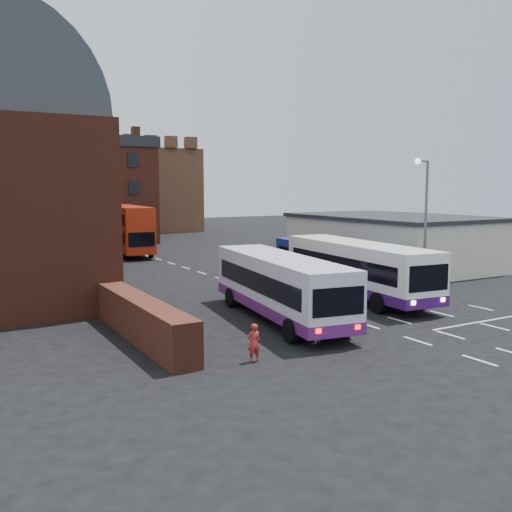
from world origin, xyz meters
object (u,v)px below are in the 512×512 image
bus_white_outbound (280,282)px  bus_blue (320,258)px  street_lamp (424,213)px  pedestrian_red (254,343)px  bus_white_inbound (358,266)px  pedestrian_beige (314,328)px  bus_red_double (127,229)px

bus_white_outbound → bus_blue: 12.76m
street_lamp → pedestrian_red: street_lamp is taller
bus_white_inbound → pedestrian_beige: (-7.97, -6.78, -1.28)m
bus_white_outbound → bus_blue: (9.02, 9.02, -0.32)m
bus_red_double → pedestrian_red: size_ratio=8.13×
street_lamp → pedestrian_beige: size_ratio=6.10×
bus_blue → pedestrian_beige: bearing=58.8°
pedestrian_beige → bus_red_double: bearing=-115.5°
bus_white_inbound → street_lamp: street_lamp is taller
bus_red_double → pedestrian_red: bus_red_double is taller
bus_blue → pedestrian_red: (-13.55, -14.36, -0.82)m
street_lamp → pedestrian_beige: street_lamp is taller
bus_white_outbound → bus_white_inbound: bearing=27.3°
pedestrian_red → pedestrian_beige: bearing=-162.8°
bus_white_outbound → pedestrian_beige: (-1.05, -4.41, -1.20)m
bus_white_inbound → street_lamp: 5.43m
bus_white_outbound → street_lamp: (11.35, 1.55, 3.10)m
bus_blue → pedestrian_beige: 16.81m
bus_white_inbound → pedestrian_beige: bearing=45.4°
street_lamp → bus_blue: bearing=107.3°
bus_white_inbound → bus_red_double: size_ratio=1.03×
bus_white_outbound → pedestrian_red: bus_white_outbound is taller
bus_red_double → street_lamp: (9.59, -29.30, 2.47)m
bus_red_double → pedestrian_red: (-6.29, -36.20, -1.77)m
bus_white_inbound → street_lamp: (4.43, -0.82, 3.02)m
bus_white_inbound → pedestrian_beige: size_ratio=9.11×
bus_blue → bus_red_double: (-7.26, 21.84, 0.95)m
bus_white_inbound → bus_blue: size_ratio=1.25×
bus_white_inbound → pedestrian_beige: bus_white_inbound is taller
bus_blue → bus_red_double: bearing=-65.9°
street_lamp → pedestrian_beige: (-12.40, -5.96, -4.30)m
bus_white_inbound → pedestrian_red: bus_white_inbound is taller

